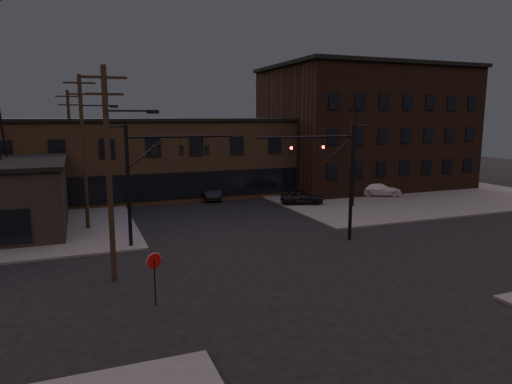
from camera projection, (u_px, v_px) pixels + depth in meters
ground at (294, 271)px, 25.49m from camera, size 140.00×140.00×0.00m
sidewalk_ne at (380, 189)px, 53.60m from camera, size 30.00×30.00×0.15m
building_row at (184, 158)px, 50.56m from camera, size 40.00×12.00×8.00m
building_right at (363, 129)px, 56.13m from camera, size 22.00×16.00×14.00m
traffic_signal_near at (337, 170)px, 30.74m from camera, size 7.12×0.24×8.00m
traffic_signal_far at (148, 171)px, 29.61m from camera, size 7.12×0.24×8.00m
stop_sign at (154, 267)px, 20.49m from camera, size 0.72×0.33×2.48m
utility_pole_near at (110, 170)px, 22.98m from camera, size 3.70×0.28×11.00m
utility_pole_mid at (84, 149)px, 33.60m from camera, size 3.70×0.28×11.50m
utility_pole_far at (71, 145)px, 44.30m from camera, size 2.20×0.28×11.00m
lot_light_a at (355, 149)px, 42.12m from camera, size 1.50×0.28×9.14m
lot_light_b at (376, 145)px, 48.87m from camera, size 1.50×0.28×9.14m
parked_car_lot_a at (302, 197)px, 43.96m from camera, size 4.40×2.85×1.39m
parked_car_lot_b at (380, 189)px, 48.67m from camera, size 4.92×3.70×1.33m
car_crossing at (213, 192)px, 47.33m from camera, size 2.86×5.10×1.59m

